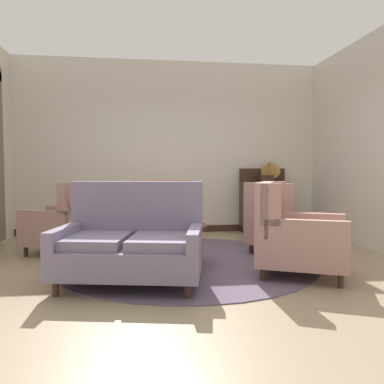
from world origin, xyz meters
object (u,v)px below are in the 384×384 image
object	(u,v)px
side_table	(259,218)
porcelain_vase	(174,213)
armchair_back_corner	(160,217)
gramophone	(269,168)
armchair_foreground_right	(66,223)
armchair_beside_settee	(280,225)
coffee_table	(169,232)
armchair_far_left	(294,237)
settee	(131,244)
sideboard	(264,204)

from	to	relation	value
side_table	porcelain_vase	bearing A→B (deg)	-139.46
porcelain_vase	armchair_back_corner	world-z (taller)	armchair_back_corner
porcelain_vase	gramophone	world-z (taller)	gramophone
armchair_back_corner	gramophone	world-z (taller)	gramophone
armchair_foreground_right	side_table	world-z (taller)	armchair_foreground_right
porcelain_vase	armchair_back_corner	size ratio (longest dim) A/B	0.33
armchair_beside_settee	gramophone	distance (m)	2.02
armchair_back_corner	armchair_foreground_right	world-z (taller)	armchair_back_corner
coffee_table	armchair_back_corner	distance (m)	1.28
armchair_far_left	gramophone	xyz separation A→B (m)	(0.68, 2.81, 0.75)
gramophone	coffee_table	bearing A→B (deg)	-132.87
armchair_back_corner	side_table	distance (m)	1.56
coffee_table	armchair_back_corner	world-z (taller)	armchair_back_corner
coffee_table	porcelain_vase	world-z (taller)	porcelain_vase
armchair_far_left	armchair_foreground_right	bearing A→B (deg)	85.12
porcelain_vase	settee	bearing A→B (deg)	-124.31
porcelain_vase	armchair_back_corner	bearing A→B (deg)	94.31
coffee_table	settee	distance (m)	0.84
coffee_table	side_table	bearing A→B (deg)	39.68
armchair_back_corner	sideboard	xyz separation A→B (m)	(1.96, 0.94, 0.10)
armchair_foreground_right	sideboard	distance (m)	3.56
coffee_table	porcelain_vase	size ratio (longest dim) A/B	2.77
settee	sideboard	xyz separation A→B (m)	(2.37, 2.94, 0.12)
porcelain_vase	sideboard	distance (m)	2.90
porcelain_vase	side_table	world-z (taller)	porcelain_vase
porcelain_vase	armchair_far_left	world-z (taller)	armchair_far_left
sideboard	coffee_table	bearing A→B (deg)	-130.93
settee	gramophone	bearing A→B (deg)	61.26
armchair_far_left	armchair_back_corner	bearing A→B (deg)	59.24
settee	coffee_table	bearing A→B (deg)	70.15
armchair_beside_settee	armchair_foreground_right	size ratio (longest dim) A/B	0.97
porcelain_vase	armchair_back_corner	distance (m)	1.29
coffee_table	gramophone	bearing A→B (deg)	47.13
armchair_far_left	armchair_foreground_right	xyz separation A→B (m)	(-2.65, 1.52, -0.01)
armchair_beside_settee	side_table	size ratio (longest dim) A/B	1.60
armchair_foreground_right	side_table	size ratio (longest dim) A/B	1.66
side_table	gramophone	xyz separation A→B (m)	(0.45, 0.86, 0.79)
settee	gramophone	size ratio (longest dim) A/B	2.72
settee	armchair_far_left	world-z (taller)	settee
settee	armchair_far_left	bearing A→B (deg)	12.97
armchair_far_left	side_table	size ratio (longest dim) A/B	1.75
side_table	sideboard	bearing A→B (deg)	67.29
coffee_table	porcelain_vase	xyz separation A→B (m)	(0.06, 0.01, 0.22)
armchair_far_left	armchair_beside_settee	world-z (taller)	armchair_far_left
porcelain_vase	armchair_far_left	distance (m)	1.43
sideboard	gramophone	distance (m)	0.66
armchair_foreground_right	side_table	xyz separation A→B (m)	(2.88, 0.42, -0.03)
porcelain_vase	side_table	size ratio (longest dim) A/B	0.51
side_table	armchair_back_corner	bearing A→B (deg)	179.41
armchair_back_corner	sideboard	world-z (taller)	sideboard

